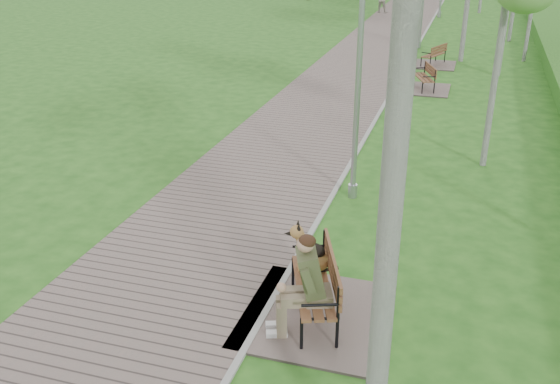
{
  "coord_description": "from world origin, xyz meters",
  "views": [
    {
      "loc": [
        2.46,
        -7.32,
        5.34
      ],
      "look_at": [
        -0.28,
        1.49,
        1.24
      ],
      "focal_mm": 40.0,
      "sensor_mm": 36.0,
      "label": 1
    }
  ],
  "objects": [
    {
      "name": "ground",
      "position": [
        0.0,
        0.0,
        0.0
      ],
      "size": [
        120.0,
        120.0,
        0.0
      ],
      "primitive_type": "plane",
      "color": "#245819",
      "rests_on": "ground"
    },
    {
      "name": "walkway",
      "position": [
        -1.75,
        21.5,
        0.02
      ],
      "size": [
        3.5,
        67.0,
        0.04
      ],
      "primitive_type": "cube",
      "color": "#74645E",
      "rests_on": "ground"
    },
    {
      "name": "kerb",
      "position": [
        0.0,
        21.5,
        0.03
      ],
      "size": [
        0.1,
        67.0,
        0.05
      ],
      "primitive_type": "cube",
      "color": "#999993",
      "rests_on": "ground"
    },
    {
      "name": "bench_main",
      "position": [
        0.61,
        -0.01,
        0.5
      ],
      "size": [
        2.03,
        2.26,
        1.77
      ],
      "color": "#74645E",
      "rests_on": "ground"
    },
    {
      "name": "bench_second",
      "position": [
        0.95,
        13.67,
        0.19
      ],
      "size": [
        1.66,
        1.84,
        1.02
      ],
      "color": "#74645E",
      "rests_on": "ground"
    },
    {
      "name": "bench_third",
      "position": [
        0.96,
        17.57,
        0.18
      ],
      "size": [
        1.63,
        1.81,
        1.0
      ],
      "color": "#74645E",
      "rests_on": "ground"
    },
    {
      "name": "lamp_post_near",
      "position": [
        0.4,
        4.36,
        2.28
      ],
      "size": [
        0.19,
        0.19,
        4.88
      ],
      "color": "#94979C",
      "rests_on": "ground"
    },
    {
      "name": "pedestrian_near",
      "position": [
        -1.65,
        28.33,
        0.77
      ],
      "size": [
        0.6,
        0.43,
        1.55
      ],
      "primitive_type": "imported",
      "rotation": [
        0.0,
        0.0,
        3.25
      ],
      "color": "silver",
      "rests_on": "ground"
    }
  ]
}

